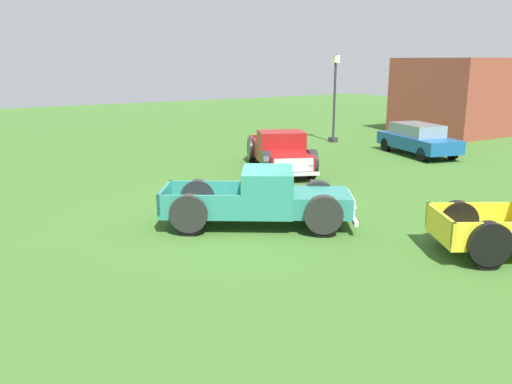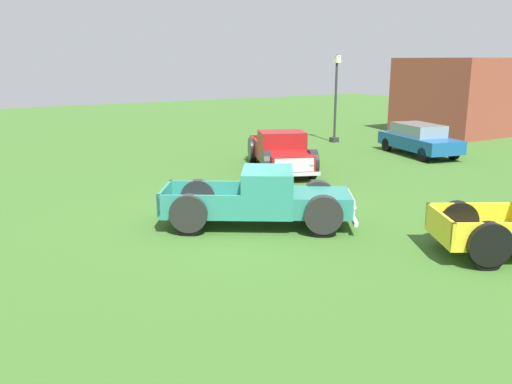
{
  "view_description": "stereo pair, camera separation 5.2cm",
  "coord_description": "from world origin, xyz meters",
  "px_view_note": "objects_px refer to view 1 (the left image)",
  "views": [
    {
      "loc": [
        11.72,
        -6.81,
        4.17
      ],
      "look_at": [
        0.58,
        0.13,
        0.9
      ],
      "focal_mm": 37.28,
      "sensor_mm": 36.0,
      "label": 1
    },
    {
      "loc": [
        11.74,
        -6.77,
        4.17
      ],
      "look_at": [
        0.58,
        0.13,
        0.9
      ],
      "focal_mm": 37.28,
      "sensor_mm": 36.0,
      "label": 2
    }
  ],
  "objects_px": {
    "pickup_truck_behind_right": "(281,153)",
    "lamp_post_near": "(335,97)",
    "sedan_distant_a": "(418,139)",
    "pickup_truck_foreground": "(270,199)"
  },
  "relations": [
    {
      "from": "sedan_distant_a",
      "to": "lamp_post_near",
      "type": "bearing_deg",
      "value": -172.36
    },
    {
      "from": "pickup_truck_foreground",
      "to": "sedan_distant_a",
      "type": "distance_m",
      "value": 12.59
    },
    {
      "from": "pickup_truck_behind_right",
      "to": "lamp_post_near",
      "type": "xyz_separation_m",
      "value": [
        -4.78,
        6.59,
        1.6
      ]
    },
    {
      "from": "sedan_distant_a",
      "to": "lamp_post_near",
      "type": "relative_size",
      "value": 1.0
    },
    {
      "from": "pickup_truck_behind_right",
      "to": "sedan_distant_a",
      "type": "bearing_deg",
      "value": 88.1
    },
    {
      "from": "pickup_truck_foreground",
      "to": "pickup_truck_behind_right",
      "type": "relative_size",
      "value": 0.94
    },
    {
      "from": "pickup_truck_foreground",
      "to": "pickup_truck_behind_right",
      "type": "xyz_separation_m",
      "value": [
        -5.52,
        4.17,
        0.02
      ]
    },
    {
      "from": "pickup_truck_foreground",
      "to": "lamp_post_near",
      "type": "distance_m",
      "value": 14.98
    },
    {
      "from": "pickup_truck_behind_right",
      "to": "pickup_truck_foreground",
      "type": "bearing_deg",
      "value": -37.05
    },
    {
      "from": "pickup_truck_behind_right",
      "to": "lamp_post_near",
      "type": "height_order",
      "value": "lamp_post_near"
    }
  ]
}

